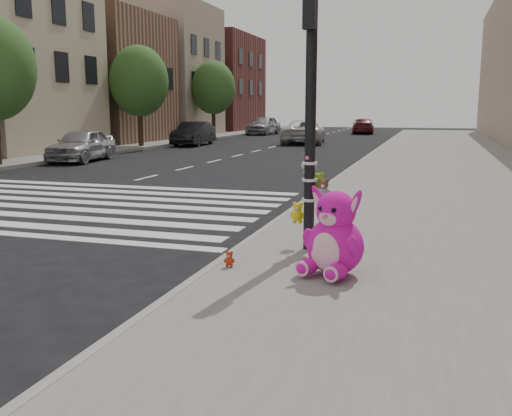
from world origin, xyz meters
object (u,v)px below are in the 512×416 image
at_px(signal_pole, 311,136).
at_px(car_silver_far, 82,145).
at_px(red_teddy, 229,259).
at_px(pink_bunny, 334,239).
at_px(car_dark_far, 194,134).
at_px(car_white_near, 304,132).

distance_m(signal_pole, car_silver_far, 17.65).
bearing_deg(red_teddy, pink_bunny, -5.84).
xyz_separation_m(pink_bunny, red_teddy, (-1.39, -0.07, -0.36)).
height_order(pink_bunny, red_teddy, pink_bunny).
xyz_separation_m(signal_pole, red_teddy, (-0.81, -1.31, -1.59)).
height_order(car_dark_far, car_white_near, car_white_near).
distance_m(red_teddy, car_white_near, 28.83).
distance_m(signal_pole, car_white_near, 27.73).
bearing_deg(pink_bunny, car_silver_far, 153.70).
bearing_deg(signal_pole, car_silver_far, 134.80).
bearing_deg(pink_bunny, red_teddy, -156.92).
distance_m(signal_pole, red_teddy, 2.21).
distance_m(car_silver_far, car_white_near, 15.83).
distance_m(signal_pole, pink_bunny, 1.84).
bearing_deg(car_silver_far, signal_pole, -53.28).
distance_m(red_teddy, car_silver_far, 18.04).
bearing_deg(red_teddy, car_silver_far, 121.43).
relative_size(car_silver_far, car_white_near, 0.76).
distance_m(pink_bunny, red_teddy, 1.43).
bearing_deg(car_white_near, signal_pole, 94.94).
bearing_deg(car_silver_far, car_white_near, 58.47).
bearing_deg(signal_pole, car_dark_far, 117.25).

